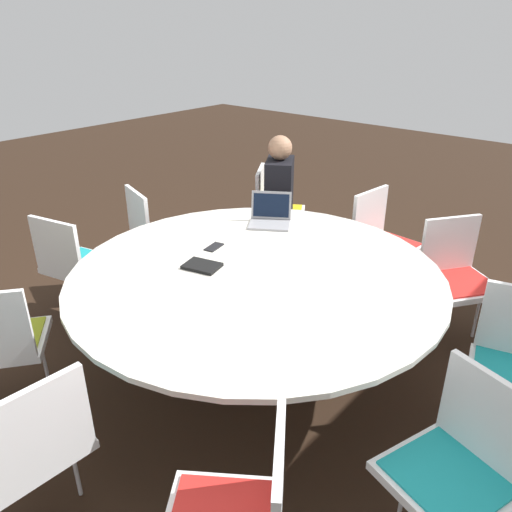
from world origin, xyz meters
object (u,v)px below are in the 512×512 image
Objects in this scene: chair_0 at (274,206)px; chair_8 at (457,271)px; chair_4 at (30,443)px; chair_6 at (460,461)px; cell_phone at (214,247)px; laptop at (270,216)px; chair_1 at (155,229)px; spiral_notebook at (202,266)px; chair_2 at (74,260)px; person_0 at (281,195)px; chair_9 at (381,236)px.

chair_0 is 1.77m from chair_8.
chair_4 is 1.00× the size of chair_6.
cell_phone is (1.13, -1.19, 0.22)m from chair_8.
laptop is at bearing 13.89° from chair_4.
chair_1 is 3.59× the size of spiral_notebook.
chair_2 is 1.76m from person_0.
chair_4 is at bearing -13.32° from chair_0.
chair_9 is 1.65m from spiral_notebook.
chair_0 reaches higher than cell_phone.
chair_9 is at bearing 68.03° from person_0.
chair_8 is 2.32× the size of laptop.
spiral_notebook is (0.82, 0.14, -0.04)m from laptop.
chair_8 is at bearing -7.55° from laptop.
chair_0 is 1.08m from chair_9.
chair_0 is at bearing -18.82° from chair_6.
person_0 reaches higher than chair_1.
chair_2 and chair_6 have the same top height.
chair_4 is 5.72× the size of cell_phone.
person_0 is (-1.65, 0.58, 0.19)m from chair_2.
laptop is (0.78, -0.50, 0.27)m from chair_9.
cell_phone is (-0.47, 0.95, 0.22)m from chair_2.
laptop is (0.56, -1.19, 0.27)m from chair_8.
chair_2 is 0.71× the size of person_0.
chair_1 and chair_6 have the same top height.
person_0 is at bearing -73.04° from chair_9.
laptop is at bearing -11.55° from chair_6.
chair_9 is at bearing 167.21° from spiral_notebook.
chair_6 is 1.00× the size of chair_9.
laptop is (-2.08, -0.43, 0.27)m from chair_4.
laptop reaches higher than chair_6.
cell_phone is (1.35, -0.51, 0.22)m from chair_9.
chair_6 is at bearing 1.95° from chair_1.
chair_4 is at bearing 4.70° from chair_9.
laptop is 2.47× the size of cell_phone.
chair_4 is 2.82m from person_0.
person_0 is 0.72m from laptop.
chair_1 is (1.06, -0.39, 0.00)m from chair_0.
person_0 is 3.26× the size of laptop.
chair_6 is 1.68m from spiral_notebook.
person_0 is 5.04× the size of spiral_notebook.
chair_4 is at bearing -49.91° from chair_2.
spiral_notebook is (-0.22, -1.66, 0.22)m from chair_6.
chair_4 is at bearing 16.23° from cell_phone.
spiral_notebook is (-0.22, 1.10, 0.22)m from chair_2.
chair_2 is at bearing -32.69° from chair_9.
chair_1 is at bearing -65.95° from person_0.
cell_phone is (0.57, -0.01, -0.05)m from laptop.
laptop reaches higher than chair_2.
cell_phone is at bearing -15.46° from person_0.
laptop reaches higher than chair_0.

